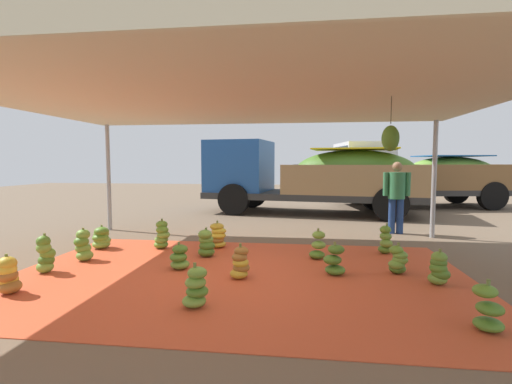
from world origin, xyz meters
name	(u,v)px	position (x,y,z in m)	size (l,w,h in m)	color
ground_plane	(261,236)	(0.00, 3.00, 0.00)	(40.00, 40.00, 0.00)	brown
tarp_orange	(237,275)	(0.00, 0.00, 0.01)	(6.71, 4.41, 0.01)	#D1512D
tent_canopy	(236,97)	(0.01, -0.09, 2.57)	(8.00, 7.00, 2.64)	#9EA0A5
banana_bunch_0	(179,258)	(-0.95, 0.20, 0.19)	(0.37, 0.37, 0.43)	#6B9E38
banana_bunch_1	(206,244)	(-0.74, 1.01, 0.23)	(0.42, 0.42, 0.52)	#477523
banana_bunch_2	(45,255)	(-2.88, -0.24, 0.28)	(0.34, 0.35, 0.60)	#75A83D
banana_bunch_3	(162,236)	(-1.74, 1.50, 0.26)	(0.37, 0.35, 0.58)	#60932D
banana_bunch_4	(318,246)	(1.21, 1.12, 0.23)	(0.39, 0.39, 0.52)	#518428
banana_bunch_5	(488,310)	(2.76, -1.47, 0.22)	(0.36, 0.36, 0.52)	#518428
banana_bunch_6	(439,269)	(2.78, -0.06, 0.22)	(0.37, 0.36, 0.49)	#6B9E38
banana_bunch_7	(398,261)	(2.36, 0.38, 0.21)	(0.38, 0.34, 0.47)	#477523
banana_bunch_8	(334,261)	(1.42, 0.21, 0.21)	(0.40, 0.40, 0.49)	#518428
banana_bunch_9	(8,276)	(-2.74, -1.13, 0.24)	(0.38, 0.37, 0.51)	#996628
banana_bunch_10	(217,236)	(-0.70, 1.72, 0.23)	(0.45, 0.44, 0.53)	gold
banana_bunch_11	(196,288)	(-0.26, -1.23, 0.22)	(0.37, 0.36, 0.51)	#75A83D
banana_bunch_12	(240,263)	(0.07, -0.13, 0.22)	(0.33, 0.33, 0.50)	gold
banana_bunch_13	(386,241)	(2.44, 1.61, 0.25)	(0.34, 0.36, 0.56)	#518428
banana_bunch_14	(101,238)	(-2.91, 1.36, 0.21)	(0.44, 0.44, 0.46)	#75A83D
banana_bunch_15	(83,246)	(-2.73, 0.49, 0.26)	(0.39, 0.39, 0.56)	#75A83D
cargo_truck_main	(309,174)	(1.12, 6.98, 1.28)	(7.17, 3.33, 2.40)	#2D2D2D
cargo_truck_far	(415,174)	(5.14, 9.36, 1.23)	(6.38, 3.35, 2.40)	#2D2D2D
worker_0	(397,192)	(3.11, 3.70, 0.98)	(0.62, 0.38, 1.68)	navy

